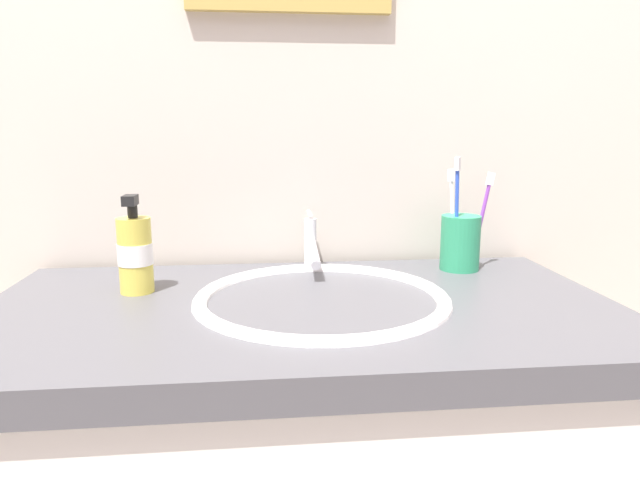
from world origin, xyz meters
TOP-DOWN VIEW (x-y plane):
  - tiled_wall_back at (0.00, 0.31)m, footprint 2.18×0.04m
  - sink_basin at (0.03, 0.01)m, footprint 0.40×0.40m
  - faucet at (0.03, 0.20)m, footprint 0.02×0.16m
  - toothbrush_cup at (0.32, 0.18)m, footprint 0.07×0.07m
  - toothbrush_blue at (0.30, 0.17)m, footprint 0.02×0.03m
  - toothbrush_purple at (0.36, 0.18)m, footprint 0.04×0.01m
  - toothbrush_white at (0.31, 0.21)m, footprint 0.02×0.03m
  - soap_dispenser at (-0.27, 0.09)m, footprint 0.06×0.06m

SIDE VIEW (x-z plane):
  - sink_basin at x=0.03m, z-range 0.78..0.91m
  - faucet at x=0.03m, z-range 0.88..0.99m
  - toothbrush_cup at x=0.32m, z-range 0.89..0.99m
  - soap_dispenser at x=-0.27m, z-range 0.87..1.03m
  - toothbrush_purple at x=0.36m, z-range 0.91..1.09m
  - toothbrush_white at x=0.31m, z-range 0.91..1.09m
  - toothbrush_blue at x=0.30m, z-range 0.91..1.12m
  - tiled_wall_back at x=0.00m, z-range 0.00..2.40m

